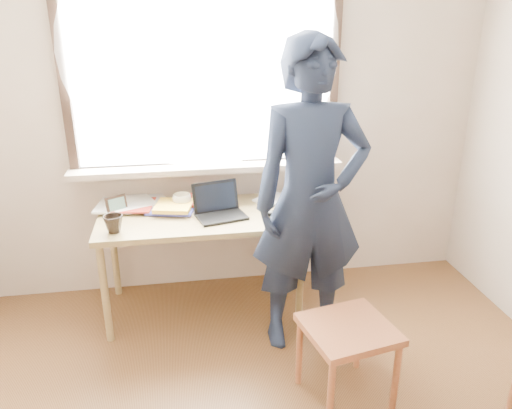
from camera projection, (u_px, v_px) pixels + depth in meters
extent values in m
cube|color=#BCAB97|center=(234.00, 110.00, 3.40)|extent=(3.50, 0.02, 2.60)
cube|color=white|center=(203.00, 65.00, 3.25)|extent=(1.70, 0.01, 1.30)
cube|color=black|center=(207.00, 166.00, 3.48)|extent=(1.82, 0.06, 0.06)
cube|color=black|center=(62.00, 68.00, 3.10)|extent=(0.06, 0.06, 1.30)
cube|color=black|center=(334.00, 63.00, 3.37)|extent=(0.06, 0.06, 1.30)
cube|color=#BCAB97|center=(208.00, 168.00, 3.41)|extent=(1.85, 0.20, 0.04)
cube|color=white|center=(204.00, 50.00, 3.14)|extent=(1.95, 0.02, 1.65)
cube|color=olive|center=(201.00, 217.00, 3.24)|extent=(1.31, 0.65, 0.04)
cylinder|color=olive|center=(105.00, 294.00, 3.02)|extent=(0.05, 0.05, 0.66)
cylinder|color=olive|center=(114.00, 253.00, 3.54)|extent=(0.05, 0.05, 0.66)
cylinder|color=olive|center=(300.00, 278.00, 3.20)|extent=(0.05, 0.05, 0.66)
cylinder|color=olive|center=(282.00, 241.00, 3.72)|extent=(0.05, 0.05, 0.66)
cube|color=black|center=(221.00, 216.00, 3.18)|extent=(0.34, 0.28, 0.02)
cube|color=black|center=(215.00, 197.00, 3.23)|extent=(0.31, 0.13, 0.20)
cube|color=black|center=(215.00, 197.00, 3.23)|extent=(0.27, 0.11, 0.16)
cube|color=black|center=(222.00, 217.00, 3.17)|extent=(0.29, 0.19, 0.00)
imported|color=white|center=(182.00, 201.00, 3.32)|extent=(0.13, 0.13, 0.10)
imported|color=black|center=(114.00, 224.00, 2.96)|extent=(0.16, 0.16, 0.11)
ellipsoid|color=black|center=(271.00, 213.00, 3.21)|extent=(0.09, 0.06, 0.04)
cube|color=maroon|center=(132.00, 203.00, 3.39)|extent=(0.25, 0.28, 0.02)
cube|color=white|center=(142.00, 209.00, 3.28)|extent=(0.28, 0.30, 0.02)
cube|color=white|center=(104.00, 207.00, 3.31)|extent=(0.25, 0.31, 0.02)
cube|color=maroon|center=(101.00, 207.00, 3.31)|extent=(0.36, 0.35, 0.01)
cube|color=yellow|center=(170.00, 207.00, 3.29)|extent=(0.25, 0.24, 0.01)
cube|color=maroon|center=(134.00, 205.00, 3.32)|extent=(0.29, 0.32, 0.01)
cube|color=maroon|center=(194.00, 200.00, 3.38)|extent=(0.26, 0.26, 0.02)
cube|color=white|center=(177.00, 199.00, 3.39)|extent=(0.28, 0.31, 0.01)
imported|color=white|center=(139.00, 204.00, 3.38)|extent=(0.27, 0.31, 0.02)
imported|color=white|center=(262.00, 196.00, 3.52)|extent=(0.29, 0.29, 0.02)
cube|color=black|center=(116.00, 206.00, 3.23)|extent=(0.13, 0.09, 0.11)
cube|color=#3D622B|center=(116.00, 206.00, 3.23)|extent=(0.10, 0.06, 0.08)
cube|color=brown|center=(349.00, 329.00, 2.54)|extent=(0.50, 0.49, 0.04)
cylinder|color=brown|center=(331.00, 396.00, 2.40)|extent=(0.04, 0.04, 0.40)
cylinder|color=brown|center=(299.00, 352.00, 2.71)|extent=(0.04, 0.04, 0.40)
cylinder|color=brown|center=(396.00, 377.00, 2.53)|extent=(0.04, 0.04, 0.40)
cylinder|color=brown|center=(359.00, 338.00, 2.83)|extent=(0.04, 0.04, 0.40)
imported|color=black|center=(311.00, 201.00, 2.85)|extent=(0.68, 0.45, 1.84)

